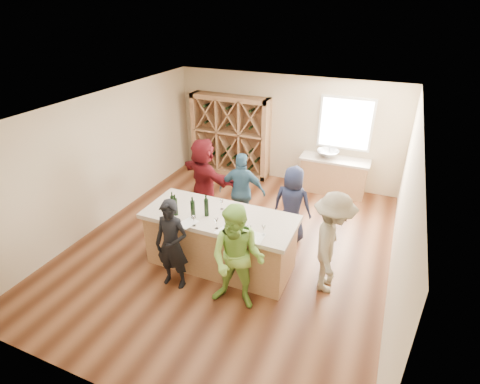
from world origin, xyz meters
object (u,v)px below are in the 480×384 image
at_px(person_far_mid, 242,191).
at_px(person_far_left, 204,178).
at_px(wine_bottle_a, 173,203).
at_px(wine_bottle_e, 206,208).
at_px(wine_bottle_d, 193,210).
at_px(person_near_right, 237,259).
at_px(wine_rack, 230,136).
at_px(tasting_counter_base, 220,242).
at_px(person_server, 331,244).
at_px(sink, 328,154).
at_px(wine_bottle_b, 175,207).
at_px(person_far_right, 292,204).
at_px(person_near_left, 172,245).

relative_size(person_far_mid, person_far_left, 0.92).
distance_m(wine_bottle_a, wine_bottle_e, 0.66).
xyz_separation_m(wine_bottle_d, person_near_right, (1.07, -0.55, -0.33)).
bearing_deg(wine_rack, person_near_right, -64.38).
relative_size(tasting_counter_base, person_near_right, 1.43).
bearing_deg(wine_rack, person_server, -46.81).
xyz_separation_m(wine_rack, sink, (2.70, -0.07, -0.09)).
bearing_deg(wine_bottle_b, person_server, 9.63).
xyz_separation_m(wine_bottle_d, person_far_left, (-0.74, 1.78, -0.32)).
bearing_deg(wine_rack, wine_bottle_b, -78.47).
bearing_deg(tasting_counter_base, person_server, 4.64).
xyz_separation_m(wine_bottle_b, person_server, (2.65, 0.45, -0.33)).
bearing_deg(tasting_counter_base, person_far_mid, 96.35).
height_order(person_near_right, person_far_right, person_near_right).
bearing_deg(person_near_left, person_server, 18.40).
height_order(wine_bottle_a, person_far_mid, person_far_mid).
bearing_deg(wine_bottle_b, wine_bottle_a, 137.31).
bearing_deg(wine_bottle_b, person_far_mid, 71.82).
xyz_separation_m(person_server, person_far_mid, (-2.10, 1.23, -0.06)).
bearing_deg(wine_bottle_d, wine_bottle_a, 167.58).
bearing_deg(person_server, wine_bottle_d, 92.52).
bearing_deg(wine_bottle_a, tasting_counter_base, 10.44).
bearing_deg(person_far_right, wine_bottle_d, 52.92).
relative_size(sink, person_near_left, 0.33).
relative_size(person_far_mid, person_far_right, 1.06).
distance_m(tasting_counter_base, person_far_right, 1.68).
xyz_separation_m(tasting_counter_base, person_near_right, (0.70, -0.81, 0.41)).
height_order(wine_bottle_b, person_server, person_server).
bearing_deg(person_server, person_far_right, 32.08).
relative_size(wine_bottle_e, person_near_right, 0.18).
relative_size(wine_bottle_a, person_far_right, 0.17).
relative_size(person_server, person_far_left, 0.98).
relative_size(wine_bottle_d, person_near_left, 0.20).
xyz_separation_m(wine_bottle_e, person_far_right, (1.14, 1.46, -0.44)).
distance_m(person_near_left, person_far_mid, 2.21).
bearing_deg(wine_bottle_d, person_near_right, -27.19).
xyz_separation_m(wine_bottle_a, person_far_right, (1.80, 1.52, -0.41)).
bearing_deg(wine_rack, sink, -1.49).
xyz_separation_m(wine_bottle_d, person_far_right, (1.32, 1.62, -0.44)).
height_order(tasting_counter_base, wine_bottle_d, wine_bottle_d).
xyz_separation_m(tasting_counter_base, person_far_right, (0.94, 1.36, 0.30)).
height_order(sink, person_far_right, person_far_right).
height_order(wine_bottle_e, person_near_left, person_near_left).
bearing_deg(person_far_right, wine_rack, -43.26).
distance_m(wine_bottle_d, person_far_left, 1.95).
height_order(tasting_counter_base, person_far_left, person_far_left).
distance_m(wine_bottle_e, person_server, 2.19).
bearing_deg(person_far_mid, wine_rack, -68.95).
bearing_deg(person_near_left, person_far_left, 102.10).
distance_m(wine_rack, wine_bottle_e, 4.22).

